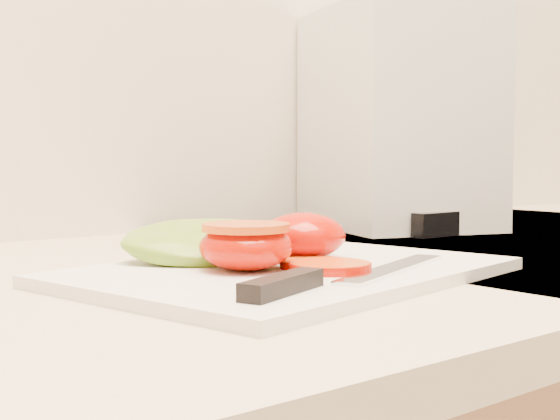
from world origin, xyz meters
TOP-DOWN VIEW (x-y plane):
  - cutting_board at (0.08, 1.60)m, footprint 0.38×0.31m
  - tomato_half_dome at (0.12, 1.62)m, footprint 0.07×0.07m
  - tomato_half_cut at (0.04, 1.60)m, footprint 0.07×0.07m
  - tomato_slice_0 at (0.09, 1.55)m, footprint 0.06×0.06m
  - tomato_slice_1 at (0.09, 1.57)m, footprint 0.06×0.06m
  - lettuce_leaf_0 at (0.06, 1.66)m, footprint 0.18×0.16m
  - lettuce_leaf_1 at (0.10, 1.68)m, footprint 0.14×0.12m
  - knife at (0.05, 1.51)m, footprint 0.26×0.09m
  - appliance at (0.49, 1.85)m, footprint 0.27×0.30m

SIDE VIEW (x-z plane):
  - cutting_board at x=0.08m, z-range 0.93..0.94m
  - tomato_slice_1 at x=0.09m, z-range 0.94..0.95m
  - tomato_slice_0 at x=0.09m, z-range 0.94..0.95m
  - knife at x=0.05m, z-range 0.94..0.95m
  - lettuce_leaf_1 at x=0.10m, z-range 0.94..0.97m
  - lettuce_leaf_0 at x=0.06m, z-range 0.94..0.97m
  - tomato_half_dome at x=0.12m, z-range 0.94..0.98m
  - tomato_half_cut at x=0.04m, z-range 0.94..0.98m
  - appliance at x=0.49m, z-range 0.93..1.23m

